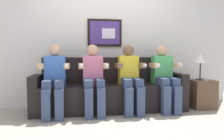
{
  "coord_description": "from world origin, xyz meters",
  "views": [
    {
      "loc": [
        -0.55,
        -3.13,
        0.93
      ],
      "look_at": [
        0.0,
        0.15,
        0.7
      ],
      "focal_mm": 33.36,
      "sensor_mm": 36.0,
      "label": 1
    }
  ],
  "objects_px": {
    "side_table_right": "(201,94)",
    "spare_remote_on_table": "(205,80)",
    "person_left_center": "(93,76)",
    "table_lamp": "(201,60)",
    "person_leftmost": "(54,77)",
    "person_rightmost": "(164,75)",
    "couch": "(110,92)",
    "person_right_center": "(130,76)"
  },
  "relations": [
    {
      "from": "person_left_center",
      "to": "table_lamp",
      "type": "distance_m",
      "value": 1.92
    },
    {
      "from": "couch",
      "to": "table_lamp",
      "type": "height_order",
      "value": "table_lamp"
    },
    {
      "from": "person_leftmost",
      "to": "table_lamp",
      "type": "relative_size",
      "value": 2.41
    },
    {
      "from": "side_table_right",
      "to": "spare_remote_on_table",
      "type": "height_order",
      "value": "spare_remote_on_table"
    },
    {
      "from": "person_rightmost",
      "to": "table_lamp",
      "type": "height_order",
      "value": "person_rightmost"
    },
    {
      "from": "person_right_center",
      "to": "person_rightmost",
      "type": "relative_size",
      "value": 1.0
    },
    {
      "from": "spare_remote_on_table",
      "to": "side_table_right",
      "type": "bearing_deg",
      "value": 102.6
    },
    {
      "from": "person_right_center",
      "to": "side_table_right",
      "type": "bearing_deg",
      "value": 2.65
    },
    {
      "from": "person_rightmost",
      "to": "person_leftmost",
      "type": "bearing_deg",
      "value": 179.99
    },
    {
      "from": "spare_remote_on_table",
      "to": "person_leftmost",
      "type": "bearing_deg",
      "value": 179.69
    },
    {
      "from": "couch",
      "to": "person_right_center",
      "type": "height_order",
      "value": "person_right_center"
    },
    {
      "from": "person_leftmost",
      "to": "table_lamp",
      "type": "bearing_deg",
      "value": 1.65
    },
    {
      "from": "person_left_center",
      "to": "side_table_right",
      "type": "xyz_separation_m",
      "value": [
        1.92,
        0.06,
        -0.36
      ]
    },
    {
      "from": "person_leftmost",
      "to": "side_table_right",
      "type": "relative_size",
      "value": 2.22
    },
    {
      "from": "couch",
      "to": "table_lamp",
      "type": "bearing_deg",
      "value": -3.46
    },
    {
      "from": "person_right_center",
      "to": "spare_remote_on_table",
      "type": "relative_size",
      "value": 8.54
    },
    {
      "from": "person_left_center",
      "to": "table_lamp",
      "type": "xyz_separation_m",
      "value": [
        1.9,
        0.07,
        0.25
      ]
    },
    {
      "from": "couch",
      "to": "person_rightmost",
      "type": "xyz_separation_m",
      "value": [
        0.9,
        -0.17,
        0.29
      ]
    },
    {
      "from": "person_left_center",
      "to": "side_table_right",
      "type": "relative_size",
      "value": 2.22
    },
    {
      "from": "person_left_center",
      "to": "person_leftmost",
      "type": "bearing_deg",
      "value": 179.96
    },
    {
      "from": "couch",
      "to": "side_table_right",
      "type": "height_order",
      "value": "couch"
    },
    {
      "from": "side_table_right",
      "to": "person_right_center",
      "type": "bearing_deg",
      "value": -177.35
    },
    {
      "from": "person_left_center",
      "to": "person_right_center",
      "type": "height_order",
      "value": "same"
    },
    {
      "from": "spare_remote_on_table",
      "to": "table_lamp",
      "type": "bearing_deg",
      "value": 113.67
    },
    {
      "from": "table_lamp",
      "to": "couch",
      "type": "bearing_deg",
      "value": 176.54
    },
    {
      "from": "table_lamp",
      "to": "person_left_center",
      "type": "bearing_deg",
      "value": -177.82
    },
    {
      "from": "person_rightmost",
      "to": "couch",
      "type": "bearing_deg",
      "value": 169.33
    },
    {
      "from": "couch",
      "to": "side_table_right",
      "type": "bearing_deg",
      "value": -3.8
    },
    {
      "from": "person_leftmost",
      "to": "couch",
      "type": "bearing_deg",
      "value": 10.65
    },
    {
      "from": "person_rightmost",
      "to": "side_table_right",
      "type": "bearing_deg",
      "value": 4.86
    },
    {
      "from": "person_leftmost",
      "to": "table_lamp",
      "type": "distance_m",
      "value": 2.51
    },
    {
      "from": "person_leftmost",
      "to": "person_right_center",
      "type": "height_order",
      "value": "same"
    },
    {
      "from": "person_leftmost",
      "to": "person_left_center",
      "type": "bearing_deg",
      "value": -0.04
    },
    {
      "from": "person_leftmost",
      "to": "person_left_center",
      "type": "distance_m",
      "value": 0.6
    },
    {
      "from": "person_right_center",
      "to": "person_rightmost",
      "type": "height_order",
      "value": "same"
    },
    {
      "from": "person_right_center",
      "to": "spare_remote_on_table",
      "type": "xyz_separation_m",
      "value": [
        1.34,
        -0.01,
        -0.1
      ]
    },
    {
      "from": "person_left_center",
      "to": "side_table_right",
      "type": "bearing_deg",
      "value": 1.84
    },
    {
      "from": "couch",
      "to": "person_left_center",
      "type": "bearing_deg",
      "value": -150.53
    },
    {
      "from": "couch",
      "to": "spare_remote_on_table",
      "type": "height_order",
      "value": "couch"
    },
    {
      "from": "couch",
      "to": "person_leftmost",
      "type": "distance_m",
      "value": 0.96
    },
    {
      "from": "table_lamp",
      "to": "spare_remote_on_table",
      "type": "height_order",
      "value": "table_lamp"
    },
    {
      "from": "person_rightmost",
      "to": "spare_remote_on_table",
      "type": "bearing_deg",
      "value": -1.03
    }
  ]
}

